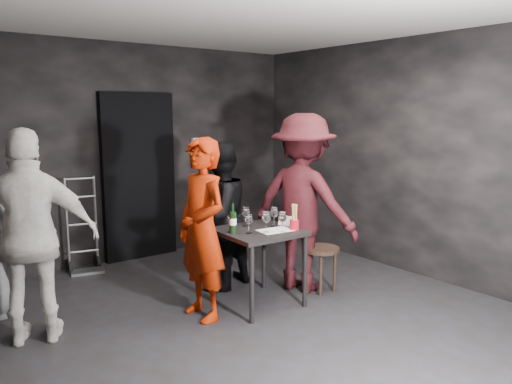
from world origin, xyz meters
TOP-DOWN VIEW (x-y plane):
  - floor at (0.00, 0.00)m, footprint 4.50×5.00m
  - ceiling at (0.00, 0.00)m, footprint 4.50×5.00m
  - wall_back at (0.00, 2.50)m, footprint 4.50×0.04m
  - wall_right at (2.25, 0.00)m, footprint 0.04×5.00m
  - doorway at (0.00, 2.44)m, footprint 0.95×0.10m
  - wallbox_upper at (0.85, 2.45)m, footprint 0.12×0.06m
  - wallbox_lower at (1.05, 2.45)m, footprint 0.10×0.06m
  - hand_truck at (-0.78, 2.31)m, footprint 0.38×0.32m
  - tasting_table at (0.23, 0.25)m, footprint 0.72×0.72m
  - stool at (0.97, 0.15)m, footprint 0.38×0.38m
  - server_red at (-0.36, 0.32)m, footprint 0.45×0.67m
  - woman_black at (0.19, 0.88)m, footprint 0.89×0.65m
  - man_maroon at (0.88, 0.32)m, footprint 1.11×1.62m
  - bystander_cream at (-1.69, 0.73)m, footprint 1.33×0.98m
  - tasting_mat at (0.33, 0.12)m, footprint 0.34×0.25m
  - wine_glass_a at (0.07, 0.19)m, footprint 0.10×0.10m
  - wine_glass_b at (-0.04, 0.33)m, footprint 0.08×0.08m
  - wine_glass_c at (0.21, 0.43)m, footprint 0.09×0.09m
  - wine_glass_d at (0.21, 0.11)m, footprint 0.10×0.10m
  - wine_glass_e at (0.35, 0.04)m, footprint 0.10×0.10m
  - wine_glass_f at (0.43, 0.26)m, footprint 0.10×0.10m
  - wine_bottle at (-0.04, 0.29)m, footprint 0.07×0.07m
  - breadstick_cup at (0.50, 0.04)m, footprint 0.09×0.09m
  - reserved_card at (0.54, 0.23)m, footprint 0.11×0.15m

SIDE VIEW (x-z plane):
  - floor at x=0.00m, z-range -0.01..0.01m
  - hand_truck at x=-0.78m, z-range -0.35..0.77m
  - stool at x=0.97m, z-range 0.15..0.62m
  - tasting_table at x=0.23m, z-range 0.28..1.03m
  - tasting_mat at x=0.33m, z-range 0.75..0.75m
  - reserved_card at x=0.54m, z-range 0.75..0.85m
  - woman_black at x=0.19m, z-range 0.00..1.63m
  - wine_glass_b at x=-0.04m, z-range 0.75..0.93m
  - wine_glass_a at x=0.07m, z-range 0.75..0.95m
  - wine_glass_c at x=0.21m, z-range 0.75..0.96m
  - wine_glass_f at x=0.43m, z-range 0.75..0.96m
  - wine_bottle at x=-0.04m, z-range 0.72..1.00m
  - wine_glass_e at x=0.35m, z-range 0.75..0.96m
  - wine_glass_d at x=0.21m, z-range 0.75..0.97m
  - breadstick_cup at x=0.50m, z-range 0.74..1.01m
  - server_red at x=-0.36m, z-range 0.00..1.81m
  - bystander_cream at x=-1.69m, z-range 0.00..2.05m
  - doorway at x=0.00m, z-range 0.00..2.10m
  - man_maroon at x=0.88m, z-range 0.00..2.29m
  - wall_back at x=0.00m, z-range 0.00..2.70m
  - wall_right at x=2.25m, z-range 0.00..2.70m
  - wallbox_lower at x=1.05m, z-range 1.33..1.47m
  - wallbox_upper at x=0.85m, z-range 1.39..1.51m
  - ceiling at x=0.00m, z-range 2.69..2.71m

